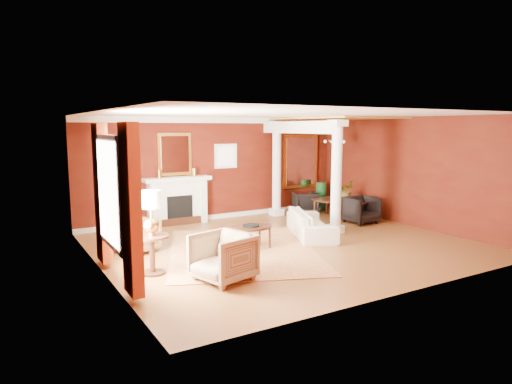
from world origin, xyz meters
TOP-DOWN VIEW (x-y plane):
  - ground at (0.00, 0.00)m, footprint 8.00×8.00m
  - room_shell at (0.00, 0.00)m, footprint 8.04×7.04m
  - fireplace at (-1.30, 3.32)m, footprint 1.85×0.42m
  - overmantel_mirror at (-1.30, 3.45)m, footprint 0.95×0.07m
  - flank_window_left at (-2.85, 3.46)m, footprint 0.70×0.07m
  - flank_window_right at (0.25, 3.46)m, footprint 0.70×0.07m
  - left_window at (-3.89, -0.60)m, footprint 0.21×2.55m
  - column_front at (1.70, 0.30)m, footprint 0.36×0.36m
  - column_back at (1.70, 3.00)m, footprint 0.36×0.36m
  - header_beam at (1.70, 1.90)m, footprint 0.30×3.20m
  - amber_ceiling at (2.85, 1.75)m, footprint 2.30×3.40m
  - dining_mirror at (2.90, 3.45)m, footprint 1.30×0.07m
  - chandelier at (2.90, 1.80)m, footprint 0.60×0.62m
  - crown_trim at (0.00, 3.46)m, footprint 8.00×0.08m
  - base_trim at (0.00, 3.46)m, footprint 8.00×0.08m
  - rug at (-1.09, 0.04)m, footprint 4.36×4.92m
  - sofa at (0.98, 0.35)m, footprint 1.41×2.16m
  - armchair_leopard at (-3.11, 1.03)m, footprint 0.95×0.98m
  - armchair_stripe at (-2.32, -1.51)m, footprint 1.04×1.08m
  - coffee_table at (-0.85, 0.09)m, footprint 0.97×0.97m
  - coffee_book at (-0.84, 0.07)m, footprint 0.15×0.05m
  - side_table at (-3.24, -0.52)m, footprint 0.61×0.61m
  - dining_table at (3.07, 1.61)m, footprint 1.06×1.63m
  - dining_chair_near at (3.08, 0.86)m, footprint 0.81×0.76m
  - dining_chair_far at (2.66, 2.85)m, footprint 0.88×0.86m
  - green_urn at (3.40, 3.00)m, footprint 0.38×0.38m
  - potted_plant at (3.14, 1.58)m, footprint 0.70×0.73m

SIDE VIEW (x-z plane):
  - ground at x=0.00m, z-range 0.00..0.00m
  - rug at x=-1.09m, z-range 0.00..0.02m
  - base_trim at x=0.00m, z-range 0.00..0.12m
  - green_urn at x=3.40m, z-range -0.10..0.81m
  - dining_chair_far at x=2.66m, z-range 0.00..0.71m
  - armchair_leopard at x=-3.11m, z-range 0.00..0.79m
  - dining_chair_near at x=3.08m, z-range 0.00..0.81m
  - sofa at x=0.98m, z-range 0.00..0.82m
  - dining_table at x=3.07m, z-range 0.00..0.86m
  - coffee_table at x=-0.85m, z-range 0.20..0.69m
  - armchair_stripe at x=-2.32m, z-range 0.00..0.92m
  - coffee_book at x=-0.84m, z-range 0.49..0.70m
  - fireplace at x=-1.30m, z-range 0.00..1.29m
  - side_table at x=-3.24m, z-range 0.26..1.78m
  - potted_plant at x=3.14m, z-range 0.86..1.30m
  - left_window at x=-3.89m, z-range 0.12..2.72m
  - column_front at x=1.70m, z-range 0.03..2.83m
  - column_back at x=1.70m, z-range 0.03..2.83m
  - dining_mirror at x=2.90m, z-range 0.70..2.40m
  - flank_window_left at x=-2.85m, z-range 1.45..2.15m
  - flank_window_right at x=0.25m, z-range 1.45..2.15m
  - overmantel_mirror at x=-1.30m, z-range 1.33..2.47m
  - room_shell at x=0.00m, z-range 0.56..3.48m
  - chandelier at x=2.90m, z-range 1.87..2.62m
  - header_beam at x=1.70m, z-range 2.46..2.78m
  - crown_trim at x=0.00m, z-range 2.74..2.90m
  - amber_ceiling at x=2.85m, z-range 2.85..2.89m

